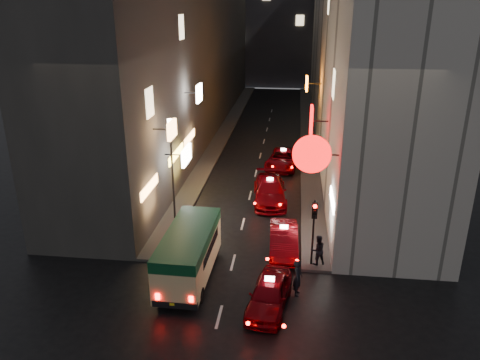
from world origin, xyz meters
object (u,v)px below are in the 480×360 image
at_px(traffic_light, 314,220).
at_px(minibus, 189,249).
at_px(lamp_post, 172,163).
at_px(taxi_near, 269,292).
at_px(pedestrian_crossing, 298,276).

bearing_deg(traffic_light, minibus, -164.15).
height_order(traffic_light, lamp_post, lamp_post).
relative_size(taxi_near, lamp_post, 0.84).
xyz_separation_m(minibus, taxi_near, (3.96, -1.86, -0.80)).
height_order(pedestrian_crossing, lamp_post, lamp_post).
xyz_separation_m(pedestrian_crossing, traffic_light, (0.70, 2.40, 1.69)).
height_order(minibus, pedestrian_crossing, minibus).
bearing_deg(traffic_light, taxi_near, -118.59).
bearing_deg(lamp_post, traffic_light, -28.91).
distance_m(pedestrian_crossing, traffic_light, 3.02).
height_order(minibus, taxi_near, minibus).
bearing_deg(minibus, traffic_light, 15.85).
xyz_separation_m(taxi_near, lamp_post, (-6.28, 8.05, 2.93)).
height_order(minibus, traffic_light, traffic_light).
xyz_separation_m(taxi_near, pedestrian_crossing, (1.22, 1.12, 0.20)).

